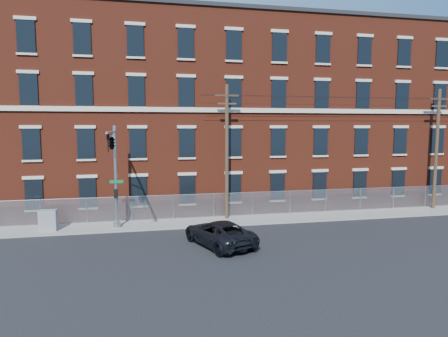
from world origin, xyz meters
TOP-DOWN VIEW (x-y plane):
  - ground at (0.00, 0.00)m, footprint 140.00×140.00m
  - sidewalk at (12.00, 5.00)m, footprint 65.00×3.00m
  - mill_building at (12.00, 13.93)m, footprint 55.30×14.32m
  - chain_link_fence at (12.00, 6.30)m, footprint 59.06×0.06m
  - traffic_signal_mast at (-6.00, 2.18)m, footprint 0.90×6.75m
  - utility_pole_near at (2.00, 5.60)m, footprint 1.80×0.28m
  - utility_pole_mid at (20.00, 5.60)m, footprint 1.80×0.28m
  - overhead_wires at (20.00, 5.60)m, footprint 40.00×0.62m
  - pickup_truck at (0.15, -0.66)m, footprint 4.14×5.86m
  - utility_cabinet at (-10.44, 4.50)m, footprint 1.16×0.63m

SIDE VIEW (x-z plane):
  - ground at x=0.00m, z-range 0.00..0.00m
  - sidewalk at x=12.00m, z-range 0.00..0.12m
  - pickup_truck at x=0.15m, z-range 0.00..1.48m
  - utility_cabinet at x=-10.44m, z-range 0.12..1.53m
  - chain_link_fence at x=12.00m, z-range 0.13..1.98m
  - utility_pole_near at x=2.00m, z-range 0.34..10.34m
  - utility_pole_mid at x=20.00m, z-range 0.34..10.34m
  - traffic_signal_mast at x=-6.00m, z-range 1.89..8.89m
  - mill_building at x=12.00m, z-range 0.00..16.30m
  - overhead_wires at x=20.00m, z-range 8.81..9.43m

